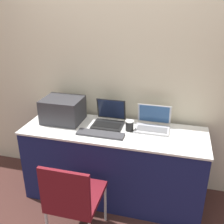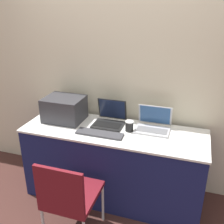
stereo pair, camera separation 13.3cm
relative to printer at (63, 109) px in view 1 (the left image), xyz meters
name	(u,v)px [view 1 (the left image)]	position (x,y,z in m)	size (l,w,h in m)	color
ground_plane	(106,213)	(0.57, -0.37, -0.93)	(14.00, 14.00, 0.00)	#472823
wall_back	(123,71)	(0.57, 0.31, 0.37)	(8.00, 0.05, 2.60)	beige
table	(114,164)	(0.57, -0.07, -0.53)	(1.83, 0.62, 0.79)	#191E51
printer	(63,109)	(0.00, 0.00, 0.00)	(0.40, 0.33, 0.25)	#333338
laptop_left	(109,119)	(0.49, 0.05, -0.08)	(0.31, 0.29, 0.25)	black
laptop_right	(153,124)	(0.94, 0.07, -0.09)	(0.34, 0.27, 0.23)	#B7B7BC
external_keyboard	(100,134)	(0.47, -0.21, -0.13)	(0.46, 0.12, 0.02)	#3D3D42
coffee_cup	(130,126)	(0.72, -0.04, -0.08)	(0.08, 0.08, 0.10)	black
chair	(73,197)	(0.40, -0.76, -0.44)	(0.41, 0.47, 0.85)	maroon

